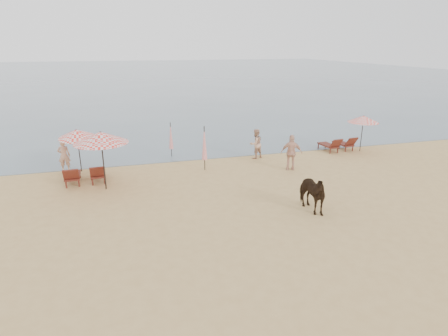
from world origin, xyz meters
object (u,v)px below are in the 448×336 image
at_px(umbrella_open_right, 363,119).
at_px(beachgoer_right_a, 256,144).
at_px(umbrella_open_left_a, 101,137).
at_px(umbrella_closed_right, 204,143).
at_px(umbrella_closed_left, 171,136).
at_px(beachgoer_left, 64,156).
at_px(lounger_cluster_left, 85,174).
at_px(beachgoer_right_b, 291,153).
at_px(lounger_cluster_right, 338,144).
at_px(umbrella_open_left_b, 77,134).
at_px(cow, 310,192).

xyz_separation_m(umbrella_open_right, beachgoer_right_a, (-6.83, 0.35, -1.15)).
distance_m(umbrella_open_left_a, umbrella_closed_right, 5.31).
distance_m(umbrella_closed_left, beachgoer_left, 5.86).
height_order(lounger_cluster_left, beachgoer_right_a, beachgoer_right_a).
distance_m(umbrella_open_right, beachgoer_right_b, 6.28).
relative_size(lounger_cluster_right, umbrella_open_left_b, 0.82).
bearing_deg(beachgoer_left, umbrella_open_left_b, 159.40).
distance_m(beachgoer_left, beachgoer_right_b, 11.88).
relative_size(lounger_cluster_right, umbrella_open_left_a, 0.71).
bearing_deg(umbrella_open_right, lounger_cluster_left, 165.81).
distance_m(umbrella_open_left_a, umbrella_closed_left, 5.83).
bearing_deg(beachgoer_right_a, umbrella_open_right, 157.15).
bearing_deg(lounger_cluster_left, lounger_cluster_right, 4.29).
height_order(lounger_cluster_right, umbrella_closed_left, umbrella_closed_left).
bearing_deg(umbrella_open_right, umbrella_closed_right, 166.45).
xyz_separation_m(umbrella_closed_right, beachgoer_right_a, (3.35, 1.32, -0.59)).
height_order(lounger_cluster_left, umbrella_open_left_b, umbrella_open_left_b).
height_order(lounger_cluster_left, lounger_cluster_right, lounger_cluster_left).
xyz_separation_m(lounger_cluster_left, umbrella_closed_left, (4.61, 3.30, 0.81)).
bearing_deg(cow, beachgoer_right_a, 79.81).
height_order(umbrella_open_left_a, umbrella_closed_left, umbrella_open_left_a).
xyz_separation_m(umbrella_open_left_a, beachgoer_left, (-2.08, 3.31, -1.60)).
relative_size(umbrella_closed_right, beachgoer_left, 1.41).
bearing_deg(beachgoer_right_a, umbrella_closed_right, 1.54).
distance_m(umbrella_open_right, cow, 10.28).
height_order(cow, beachgoer_right_a, beachgoer_right_a).
distance_m(umbrella_open_right, beachgoer_right_a, 6.93).
relative_size(lounger_cluster_left, umbrella_open_left_b, 0.82).
relative_size(beachgoer_right_a, beachgoer_right_b, 0.91).
relative_size(lounger_cluster_left, beachgoer_right_b, 1.01).
xyz_separation_m(umbrella_closed_right, beachgoer_left, (-7.09, 1.86, -0.62)).
bearing_deg(umbrella_closed_right, beachgoer_right_b, -15.77).
relative_size(umbrella_closed_left, umbrella_closed_right, 0.87).
xyz_separation_m(umbrella_open_right, umbrella_closed_right, (-10.17, -0.97, -0.56)).
bearing_deg(umbrella_closed_right, lounger_cluster_left, -176.31).
bearing_deg(beachgoer_right_a, lounger_cluster_right, 160.78).
bearing_deg(beachgoer_right_b, lounger_cluster_left, 18.11).
bearing_deg(lounger_cluster_right, umbrella_open_right, -22.26).
xyz_separation_m(umbrella_open_left_b, umbrella_open_right, (16.46, -0.56, -0.01)).
bearing_deg(lounger_cluster_right, beachgoer_right_b, -154.34).
bearing_deg(umbrella_open_left_b, lounger_cluster_right, -1.64).
xyz_separation_m(lounger_cluster_right, umbrella_closed_left, (-10.18, 1.53, 0.82)).
bearing_deg(beachgoer_right_a, umbrella_open_left_a, -1.59).
height_order(umbrella_open_left_a, cow, umbrella_open_left_a).
relative_size(umbrella_open_left_b, umbrella_open_right, 1.05).
relative_size(umbrella_open_left_b, umbrella_closed_left, 1.14).
distance_m(umbrella_open_right, beachgoer_left, 17.32).
distance_m(lounger_cluster_right, umbrella_closed_right, 9.01).
xyz_separation_m(lounger_cluster_left, beachgoer_left, (-1.14, 2.24, 0.38)).
xyz_separation_m(lounger_cluster_left, umbrella_open_right, (16.12, 1.35, 1.55)).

